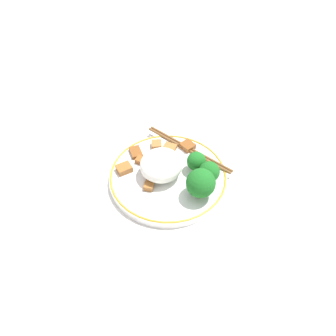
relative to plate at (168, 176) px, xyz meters
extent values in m
plane|color=silver|center=(0.00, 0.00, -0.01)|extent=(3.00, 3.00, 0.00)
cylinder|color=white|center=(0.00, 0.00, 0.00)|extent=(0.25, 0.25, 0.02)
torus|color=#B28C26|center=(0.00, 0.00, 0.01)|extent=(0.25, 0.25, 0.00)
ellipsoid|color=white|center=(-0.01, -0.01, 0.03)|extent=(0.09, 0.09, 0.06)
cylinder|color=#7FB756|center=(0.08, 0.01, 0.01)|extent=(0.02, 0.02, 0.01)
sphere|color=#19601E|center=(0.08, 0.01, 0.04)|extent=(0.06, 0.06, 0.06)
cylinder|color=#7FB756|center=(0.07, 0.05, 0.01)|extent=(0.01, 0.01, 0.01)
sphere|color=#19601E|center=(0.07, 0.05, 0.04)|extent=(0.04, 0.04, 0.04)
cylinder|color=#7FB756|center=(0.03, 0.05, 0.01)|extent=(0.01, 0.01, 0.01)
sphere|color=#19601E|center=(0.03, 0.05, 0.03)|extent=(0.04, 0.04, 0.04)
cube|color=#9E6633|center=(-0.05, 0.05, 0.01)|extent=(0.04, 0.04, 0.01)
cube|color=#9E6633|center=(-0.08, 0.04, 0.01)|extent=(0.03, 0.03, 0.01)
cube|color=#995B28|center=(-0.07, -0.07, 0.01)|extent=(0.03, 0.04, 0.01)
cube|color=brown|center=(-0.07, -0.02, 0.01)|extent=(0.03, 0.03, 0.01)
cube|color=brown|center=(-0.05, 0.01, 0.01)|extent=(0.04, 0.04, 0.01)
cube|color=brown|center=(-0.03, 0.09, 0.01)|extent=(0.03, 0.03, 0.01)
cube|color=#995B28|center=(0.00, -0.05, 0.01)|extent=(0.03, 0.04, 0.01)
cube|color=brown|center=(-0.10, -0.01, 0.01)|extent=(0.04, 0.04, 0.01)
cylinder|color=brown|center=(-0.03, 0.09, 0.01)|extent=(0.23, 0.05, 0.01)
cylinder|color=brown|center=(-0.03, 0.08, 0.01)|extent=(0.23, 0.05, 0.01)
camera|label=1|loc=(0.36, -0.30, 0.53)|focal=35.00mm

